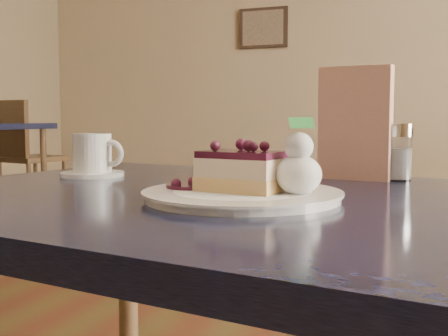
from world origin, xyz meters
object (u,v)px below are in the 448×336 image
(main_table, at_px, (257,245))
(coffee_set, at_px, (93,157))
(dessert_plate, at_px, (242,196))
(cheesecake_slice, at_px, (242,171))

(main_table, bearing_deg, coffee_set, 167.45)
(dessert_plate, height_order, coffee_set, coffee_set)
(main_table, distance_m, dessert_plate, 0.09)
(cheesecake_slice, bearing_deg, main_table, 90.00)
(main_table, relative_size, coffee_set, 9.38)
(dessert_plate, relative_size, cheesecake_slice, 2.19)
(coffee_set, bearing_deg, dessert_plate, -27.61)
(main_table, height_order, cheesecake_slice, cheesecake_slice)
(coffee_set, bearing_deg, cheesecake_slice, -27.61)
(dessert_plate, xyz_separation_m, cheesecake_slice, (-0.00, 0.00, 0.03))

